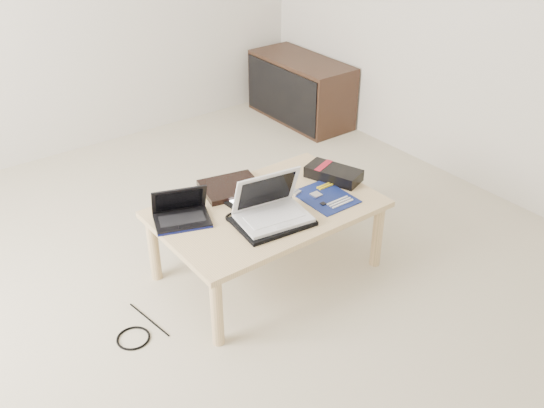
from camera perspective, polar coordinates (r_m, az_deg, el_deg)
ground at (r=3.14m, az=-5.96°, el=-8.13°), size 4.00×4.00×0.00m
coffee_table at (r=3.05m, az=-0.45°, el=-1.02°), size 1.10×0.70×0.40m
media_cabinet at (r=4.95m, az=2.66°, el=10.71°), size 0.41×0.90×0.50m
book at (r=3.17m, az=-3.89°, el=1.59°), size 0.34×0.31×0.03m
netbook at (r=2.93m, az=-8.54°, el=-0.89°), size 0.31×0.27×0.18m
tablet at (r=3.07m, az=-1.55°, el=0.33°), size 0.29×0.22×0.01m
remote at (r=3.18m, az=1.06°, el=1.55°), size 0.10×0.21×0.02m
neoprene_sleeve at (r=2.89m, az=0.07°, el=-1.65°), size 0.38×0.29×0.02m
white_laptop at (r=2.89m, az=-0.09°, el=-0.41°), size 0.36×0.28×0.23m
motherboard at (r=3.11m, az=5.09°, el=0.67°), size 0.24×0.30×0.01m
gpu_box at (r=3.28m, az=5.81°, el=2.87°), size 0.24×0.32×0.06m
cable_coil at (r=2.94m, az=-3.50°, el=-1.28°), size 0.12×0.12×0.01m
floor_cable_coil at (r=2.93m, az=-12.92°, el=-12.20°), size 0.19×0.19×0.01m
floor_cable_trail at (r=3.01m, az=-11.49°, el=-10.60°), size 0.05×0.31×0.01m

